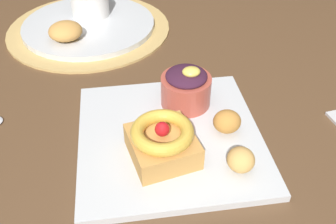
% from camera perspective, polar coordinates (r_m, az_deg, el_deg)
% --- Properties ---
extents(dining_table, '(1.32, 1.14, 0.73)m').
position_cam_1_polar(dining_table, '(0.70, -1.35, -5.08)').
color(dining_table, brown).
rests_on(dining_table, ground_plane).
extents(woven_placemat, '(0.37, 0.37, 0.00)m').
position_cam_1_polar(woven_placemat, '(0.90, -11.82, 12.29)').
color(woven_placemat, tan).
rests_on(woven_placemat, dining_table).
extents(front_plate, '(0.28, 0.28, 0.01)m').
position_cam_1_polar(front_plate, '(0.58, 0.28, -3.81)').
color(front_plate, silver).
rests_on(front_plate, dining_table).
extents(cake_slice, '(0.11, 0.11, 0.06)m').
position_cam_1_polar(cake_slice, '(0.53, -0.86, -4.46)').
color(cake_slice, '#C68E47').
rests_on(cake_slice, front_plate).
extents(berry_ramekin, '(0.08, 0.08, 0.07)m').
position_cam_1_polar(berry_ramekin, '(0.62, 2.79, 3.64)').
color(berry_ramekin, '#B24C3D').
rests_on(berry_ramekin, front_plate).
extents(fritter_front, '(0.04, 0.04, 0.03)m').
position_cam_1_polar(fritter_front, '(0.53, 10.97, -7.11)').
color(fritter_front, tan).
rests_on(fritter_front, front_plate).
extents(fritter_middle, '(0.04, 0.04, 0.04)m').
position_cam_1_polar(fritter_middle, '(0.58, 8.92, -1.42)').
color(fritter_middle, '#BC7F38').
rests_on(fritter_middle, front_plate).
extents(back_plate, '(0.30, 0.30, 0.01)m').
position_cam_1_polar(back_plate, '(0.90, -11.89, 12.77)').
color(back_plate, silver).
rests_on(back_plate, woven_placemat).
extents(back_ramekin, '(0.09, 0.09, 0.08)m').
position_cam_1_polar(back_ramekin, '(0.92, -11.77, 16.09)').
color(back_ramekin, white).
rests_on(back_ramekin, back_plate).
extents(back_pastry, '(0.07, 0.07, 0.04)m').
position_cam_1_polar(back_pastry, '(0.83, -15.26, 11.73)').
color(back_pastry, '#C68E47').
rests_on(back_pastry, back_plate).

